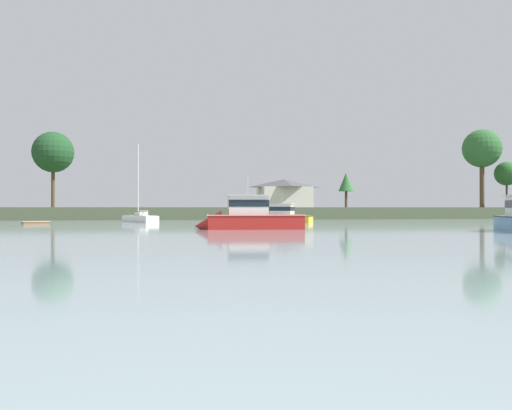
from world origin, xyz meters
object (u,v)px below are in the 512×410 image
cruiser_yellow (278,218)px  sailboat_white (140,220)px  cruiser_red (244,221)px  dinghy_wood (36,223)px

cruiser_yellow → sailboat_white: size_ratio=0.77×
cruiser_red → sailboat_white: sailboat_white is taller
cruiser_yellow → dinghy_wood: size_ratio=2.59×
cruiser_red → sailboat_white: size_ratio=0.89×
cruiser_yellow → cruiser_red: cruiser_red is taller
cruiser_yellow → dinghy_wood: bearing=-172.9°
cruiser_red → dinghy_wood: size_ratio=2.99×
cruiser_red → sailboat_white: (-8.92, 22.09, -0.42)m
cruiser_yellow → dinghy_wood: cruiser_yellow is taller
cruiser_red → cruiser_yellow: bearing=71.1°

